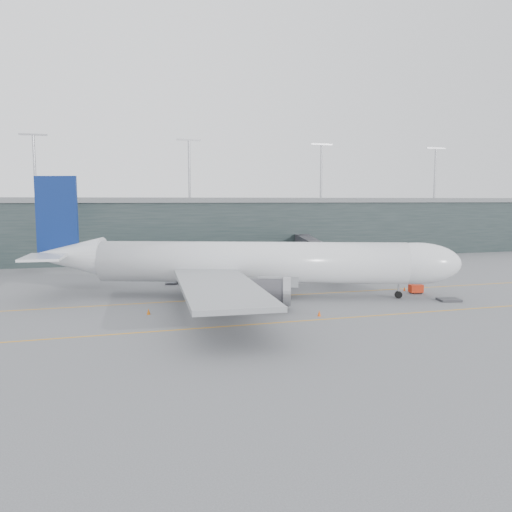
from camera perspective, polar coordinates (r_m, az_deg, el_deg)
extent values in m
plane|color=#555559|center=(77.92, -5.73, -4.42)|extent=(320.00, 320.00, 0.00)
cube|color=orange|center=(74.07, -5.16, -4.97)|extent=(160.00, 0.25, 0.02)
cube|color=orange|center=(58.82, -2.13, -7.94)|extent=(160.00, 0.25, 0.02)
cube|color=orange|center=(98.22, -4.99, -2.16)|extent=(0.25, 60.00, 0.02)
cube|color=#1D2828|center=(134.22, -10.29, 3.05)|extent=(240.00, 35.00, 14.00)
cube|color=slate|center=(134.01, -10.36, 6.30)|extent=(240.00, 36.00, 1.20)
cylinder|color=#9E9EA3|center=(124.57, -23.98, 9.26)|extent=(0.60, 0.60, 14.00)
cylinder|color=#9E9EA3|center=(124.94, -7.63, 9.74)|extent=(0.60, 0.60, 14.00)
cylinder|color=#9E9EA3|center=(134.74, 7.46, 9.50)|extent=(0.60, 0.60, 14.00)
cylinder|color=#9E9EA3|center=(152.14, 19.77, 8.82)|extent=(0.60, 0.60, 14.00)
cylinder|color=silver|center=(75.13, -0.48, -0.71)|extent=(45.26, 21.26, 6.18)
ellipsoid|color=silver|center=(77.40, 17.87, -0.81)|extent=(14.30, 10.19, 6.18)
cone|color=silver|center=(82.05, -20.69, -0.03)|extent=(12.32, 9.28, 5.93)
cube|color=gray|center=(75.54, -1.23, -2.50)|extent=(16.70, 10.07, 1.99)
cube|color=black|center=(78.32, 20.58, -0.09)|extent=(3.07, 3.55, 0.80)
cube|color=gray|center=(60.37, -4.33, -3.43)|extent=(10.81, 29.43, 0.55)
cylinder|color=#3E3D43|center=(66.08, 0.69, -4.05)|extent=(7.75, 5.64, 3.49)
cube|color=gray|center=(90.78, -1.69, -0.12)|extent=(24.15, 28.72, 0.55)
cylinder|color=#3E3D43|center=(84.76, 1.31, -1.73)|extent=(7.75, 5.64, 3.49)
cube|color=navy|center=(82.25, -21.82, 4.33)|extent=(6.27, 2.65, 11.96)
cube|color=silver|center=(77.49, -23.03, -0.11)|extent=(6.20, 9.39, 0.35)
cube|color=silver|center=(87.39, -19.84, 0.70)|extent=(9.61, 10.50, 0.35)
cylinder|color=black|center=(77.53, 15.96, -4.28)|extent=(1.17, 0.74, 1.10)
cylinder|color=#9E9EA3|center=(77.40, 15.98, -3.73)|extent=(0.30, 0.30, 2.59)
cylinder|color=black|center=(71.56, -3.94, -4.84)|extent=(1.39, 0.91, 1.30)
cylinder|color=black|center=(80.89, -3.07, -3.53)|extent=(1.39, 0.91, 1.30)
cube|color=#2B2A2F|center=(84.45, 9.19, -0.35)|extent=(3.77, 4.05, 2.67)
cube|color=#2B2A2F|center=(92.16, 8.17, 0.22)|extent=(5.20, 12.62, 2.39)
cube|color=#2B2A2F|center=(104.31, 6.88, 0.95)|extent=(5.43, 12.68, 2.48)
cube|color=#2B2A2F|center=(116.50, 5.86, 1.53)|extent=(5.66, 12.73, 2.58)
cylinder|color=#9E9EA3|center=(93.17, 8.07, -1.54)|extent=(0.48, 0.48, 3.63)
cube|color=#3E3D43|center=(93.39, 8.05, -2.44)|extent=(2.19, 1.83, 0.67)
cylinder|color=#2B2A2F|center=(121.68, 1.09, 1.77)|extent=(3.82, 3.82, 2.86)
cylinder|color=#2B2A2F|center=(121.96, 1.08, 0.34)|extent=(1.72, 1.72, 3.44)
cube|color=red|center=(82.39, 17.81, -3.55)|extent=(2.17, 1.52, 1.20)
cylinder|color=black|center=(81.75, 17.48, -4.04)|extent=(0.38, 0.18, 0.37)
cylinder|color=black|center=(82.43, 18.40, -3.99)|extent=(0.38, 0.18, 0.37)
cylinder|color=black|center=(82.56, 17.19, -3.93)|extent=(0.38, 0.18, 0.37)
cylinder|color=black|center=(83.23, 18.10, -3.88)|extent=(0.38, 0.18, 0.37)
cube|color=#333337|center=(78.02, 21.19, -4.67)|extent=(3.35, 2.86, 0.30)
cube|color=#3E3D43|center=(88.13, -9.65, -3.12)|extent=(2.25, 1.90, 0.20)
cube|color=#A4A7B0|center=(87.99, -9.66, -2.52)|extent=(1.83, 1.74, 1.53)
cube|color=navy|center=(87.87, -9.67, -2.01)|extent=(1.89, 1.80, 0.08)
cube|color=#3E3D43|center=(89.14, -8.23, -2.97)|extent=(2.74, 2.49, 0.22)
cube|color=silver|center=(88.98, -8.24, -2.33)|extent=(2.29, 2.22, 1.68)
cube|color=navy|center=(88.85, -8.25, -1.78)|extent=(2.36, 2.30, 0.09)
cube|color=#3E3D43|center=(88.89, -6.27, -2.97)|extent=(2.36, 1.98, 0.22)
cube|color=#B4B8C1|center=(88.74, -6.28, -2.35)|extent=(1.92, 1.82, 1.64)
cube|color=navy|center=(88.62, -6.29, -1.81)|extent=(1.98, 1.88, 0.09)
cone|color=#FF510E|center=(84.25, 16.61, -3.61)|extent=(0.42, 0.42, 0.66)
cone|color=#DE4F0C|center=(63.84, 7.23, -6.51)|extent=(0.46, 0.46, 0.73)
cone|color=red|center=(91.79, -1.77, -2.51)|extent=(0.46, 0.46, 0.74)
cone|color=#D6630B|center=(65.70, -12.18, -6.22)|extent=(0.49, 0.49, 0.78)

